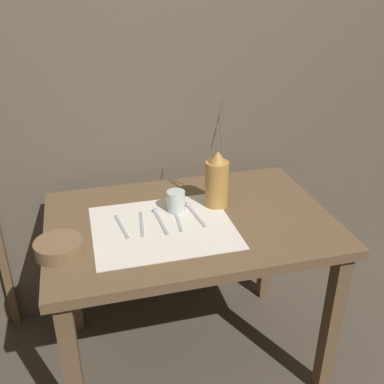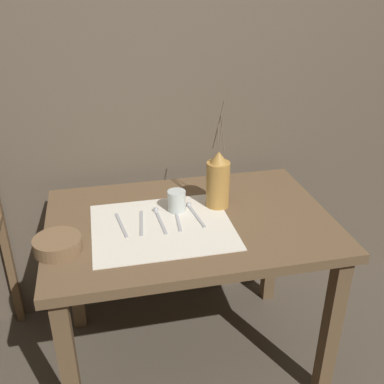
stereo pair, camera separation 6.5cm
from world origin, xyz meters
name	(u,v)px [view 2 (the right image)]	position (x,y,z in m)	size (l,w,h in m)	color
ground_plane	(190,354)	(0.00, 0.00, 0.00)	(12.00, 12.00, 0.00)	brown
stone_wall_back	(167,81)	(0.00, 0.50, 1.20)	(7.00, 0.06, 2.40)	brown
wooden_table	(190,240)	(0.00, 0.00, 0.65)	(1.15, 0.77, 0.76)	brown
linen_cloth	(162,227)	(-0.12, -0.04, 0.76)	(0.55, 0.46, 0.00)	silver
pitcher_with_flowers	(218,181)	(0.14, 0.08, 0.87)	(0.10, 0.10, 0.46)	#B7843D
wooden_bowl	(58,244)	(-0.51, -0.12, 0.78)	(0.17, 0.17, 0.05)	brown
glass_tumbler_near	(177,201)	(-0.04, 0.08, 0.80)	(0.08, 0.08, 0.09)	silver
fork_outer	(121,225)	(-0.27, 0.00, 0.76)	(0.04, 0.19, 0.00)	#A8A8AD
fork_inner	(141,222)	(-0.20, 0.00, 0.76)	(0.03, 0.19, 0.00)	#A8A8AD
spoon_inner	(158,215)	(-0.12, 0.05, 0.76)	(0.03, 0.20, 0.02)	#A8A8AD
knife_center	(178,218)	(-0.05, 0.00, 0.76)	(0.03, 0.19, 0.00)	#A8A8AD
spoon_outer	(192,209)	(0.02, 0.06, 0.76)	(0.04, 0.20, 0.02)	#A8A8AD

